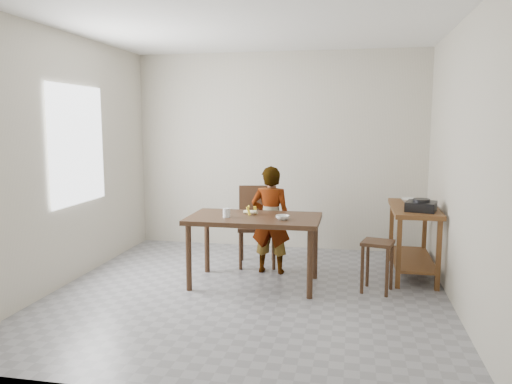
% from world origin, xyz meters
% --- Properties ---
extents(floor, '(4.00, 4.00, 0.04)m').
position_xyz_m(floor, '(0.00, 0.00, -0.02)').
color(floor, gray).
rests_on(floor, ground).
extents(ceiling, '(4.00, 4.00, 0.04)m').
position_xyz_m(ceiling, '(0.00, 0.00, 2.72)').
color(ceiling, white).
rests_on(ceiling, wall_back).
extents(wall_back, '(4.00, 0.04, 2.70)m').
position_xyz_m(wall_back, '(0.00, 2.02, 1.35)').
color(wall_back, beige).
rests_on(wall_back, ground).
extents(wall_front, '(4.00, 0.04, 2.70)m').
position_xyz_m(wall_front, '(0.00, -2.02, 1.35)').
color(wall_front, beige).
rests_on(wall_front, ground).
extents(wall_left, '(0.04, 4.00, 2.70)m').
position_xyz_m(wall_left, '(-2.02, 0.00, 1.35)').
color(wall_left, beige).
rests_on(wall_left, ground).
extents(wall_right, '(0.04, 4.00, 2.70)m').
position_xyz_m(wall_right, '(2.02, 0.00, 1.35)').
color(wall_right, beige).
rests_on(wall_right, ground).
extents(window_pane, '(0.02, 1.10, 1.30)m').
position_xyz_m(window_pane, '(-1.97, 0.20, 1.50)').
color(window_pane, silver).
rests_on(window_pane, wall_left).
extents(dining_table, '(1.40, 0.80, 0.75)m').
position_xyz_m(dining_table, '(0.00, 0.30, 0.38)').
color(dining_table, '#382214').
rests_on(dining_table, floor).
extents(prep_counter, '(0.50, 1.20, 0.80)m').
position_xyz_m(prep_counter, '(1.72, 1.00, 0.40)').
color(prep_counter, '#59361A').
rests_on(prep_counter, floor).
extents(child, '(0.47, 0.32, 1.25)m').
position_xyz_m(child, '(0.10, 0.77, 0.63)').
color(child, silver).
rests_on(child, floor).
extents(dining_chair, '(0.54, 0.54, 0.96)m').
position_xyz_m(dining_chair, '(-0.11, 1.04, 0.48)').
color(dining_chair, '#382214').
rests_on(dining_chair, floor).
extents(stool, '(0.37, 0.37, 0.54)m').
position_xyz_m(stool, '(1.30, 0.31, 0.27)').
color(stool, '#382214').
rests_on(stool, floor).
extents(glass_tumbler, '(0.08, 0.08, 0.10)m').
position_xyz_m(glass_tumbler, '(-0.28, 0.19, 0.80)').
color(glass_tumbler, white).
rests_on(glass_tumbler, dining_table).
extents(small_bowl, '(0.17, 0.17, 0.05)m').
position_xyz_m(small_bowl, '(0.32, 0.18, 0.77)').
color(small_bowl, silver).
rests_on(small_bowl, dining_table).
extents(banana, '(0.22, 0.18, 0.06)m').
position_xyz_m(banana, '(-0.07, 0.42, 0.78)').
color(banana, '#E9D05B').
rests_on(banana, dining_table).
extents(serving_bowl, '(0.20, 0.20, 0.05)m').
position_xyz_m(serving_bowl, '(1.70, 1.26, 0.82)').
color(serving_bowl, silver).
rests_on(serving_bowl, prep_counter).
extents(gas_burner, '(0.37, 0.37, 0.10)m').
position_xyz_m(gas_burner, '(1.76, 0.70, 0.85)').
color(gas_burner, black).
rests_on(gas_burner, prep_counter).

